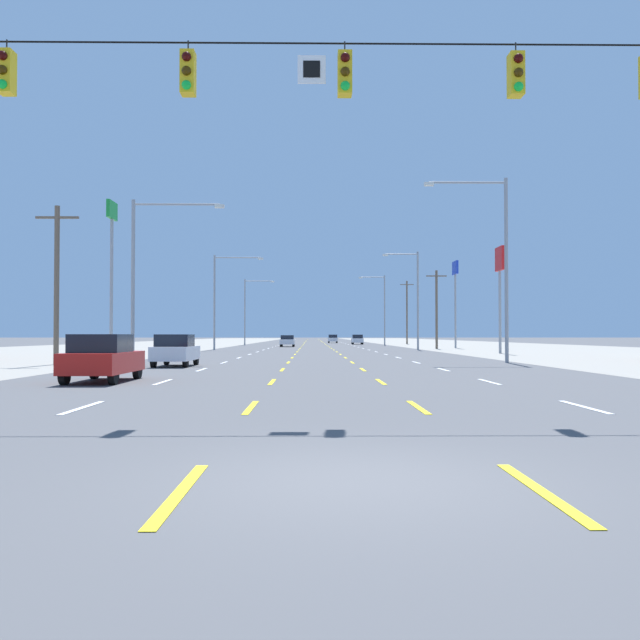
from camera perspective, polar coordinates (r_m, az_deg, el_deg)
ground_plane at (r=73.01m, az=-0.35°, el=-2.46°), size 572.00×572.00×0.00m
lot_apron_left at (r=76.93m, az=-19.14°, el=-2.33°), size 28.00×440.00×0.01m
lot_apron_right at (r=77.24m, az=18.35°, el=-2.33°), size 28.00×440.00×0.01m
lane_markings at (r=111.50m, az=-0.48°, el=-2.04°), size 10.64×227.60×0.01m
signal_span_wire at (r=14.64m, az=1.39°, el=13.71°), size 26.95×0.52×8.93m
hatchback_far_left_nearest at (r=22.72m, az=-18.05°, el=-3.07°), size 1.72×3.90×1.54m
hatchback_far_left_near at (r=32.96m, az=-12.23°, el=-2.52°), size 1.72×3.90×1.54m
sedan_inner_left_mid at (r=84.72m, az=-2.80°, el=-1.78°), size 1.80×4.50×1.46m
hatchback_far_right_midfar at (r=105.49m, az=3.20°, el=-1.66°), size 1.72×3.90×1.54m
hatchback_inner_right_far at (r=123.80m, az=1.10°, el=-1.61°), size 1.72×3.90×1.54m
pole_sign_left_row_1 at (r=48.21m, az=-17.35°, el=6.07°), size 0.24×1.86×10.68m
pole_sign_right_row_1 at (r=56.44m, az=15.09°, el=3.93°), size 0.24×2.00×8.69m
pole_sign_right_row_2 at (r=77.31m, az=11.47°, el=3.18°), size 0.24×2.29×9.86m
streetlight_left_row_0 at (r=37.49m, az=-14.76°, el=4.53°), size 5.03×0.26×8.86m
streetlight_right_row_0 at (r=37.83m, az=14.92°, el=5.39°), size 4.58×0.26×10.10m
streetlight_left_row_1 at (r=67.21m, az=-8.52°, el=2.22°), size 4.95×0.26×9.47m
streetlight_right_row_1 at (r=67.39m, az=8.07°, el=2.24°), size 3.60×0.26×9.84m
streetlight_left_row_2 at (r=97.28m, az=-6.16°, el=1.14°), size 4.38×0.26×9.58m
streetlight_right_row_2 at (r=97.40m, az=5.32°, el=1.27°), size 3.87×0.26×10.16m
utility_pole_left_row_0 at (r=36.73m, az=-21.55°, el=3.09°), size 2.20×0.26×8.13m
utility_pole_right_row_1 at (r=72.80m, az=9.92°, el=1.03°), size 2.20×0.26×8.44m
utility_pole_right_row_2 at (r=109.38m, az=7.43°, el=0.75°), size 2.20×0.26×10.29m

